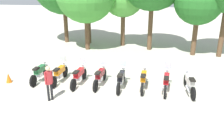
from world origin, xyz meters
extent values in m
plane|color=#BCB7A8|center=(0.00, 0.00, 0.00)|extent=(80.00, 80.00, 0.00)
cylinder|color=black|center=(-3.99, 0.88, 0.32)|extent=(0.12, 0.64, 0.64)
cylinder|color=black|center=(-4.04, -0.67, 0.32)|extent=(0.12, 0.64, 0.64)
cube|color=silver|center=(-3.99, 0.88, 0.66)|extent=(0.13, 0.36, 0.04)
cube|color=#1E6033|center=(-4.01, 0.16, 0.67)|extent=(0.29, 0.96, 0.30)
cube|color=silver|center=(-4.01, 0.11, 0.40)|extent=(0.23, 0.41, 0.24)
cube|color=black|center=(-4.03, -0.24, 0.86)|extent=(0.25, 0.45, 0.08)
cylinder|color=silver|center=(-3.99, 0.79, 0.64)|extent=(0.06, 0.23, 0.64)
cylinder|color=silver|center=(-3.99, 0.70, 0.97)|extent=(0.62, 0.06, 0.04)
sphere|color=silver|center=(-3.99, 0.83, 0.85)|extent=(0.17, 0.17, 0.16)
cylinder|color=silver|center=(-4.18, -0.19, 0.34)|extent=(0.09, 0.70, 0.07)
cylinder|color=black|center=(-2.82, 0.89, 0.32)|extent=(0.14, 0.64, 0.64)
cylinder|color=black|center=(-2.91, -0.66, 0.32)|extent=(0.14, 0.64, 0.64)
cube|color=silver|center=(-2.82, 0.89, 0.66)|extent=(0.14, 0.37, 0.04)
cube|color=orange|center=(-2.86, 0.17, 0.67)|extent=(0.31, 0.96, 0.30)
cube|color=silver|center=(-2.87, 0.12, 0.40)|extent=(0.24, 0.41, 0.24)
cube|color=black|center=(-2.89, -0.23, 0.86)|extent=(0.26, 0.45, 0.08)
cylinder|color=silver|center=(-2.83, 0.80, 0.64)|extent=(0.06, 0.23, 0.64)
cylinder|color=silver|center=(-2.83, 0.71, 0.97)|extent=(0.62, 0.07, 0.04)
sphere|color=silver|center=(-2.83, 0.84, 0.85)|extent=(0.17, 0.17, 0.16)
cylinder|color=silver|center=(-3.04, -0.17, 0.34)|extent=(0.11, 0.70, 0.07)
cube|color=silver|center=(-2.83, 0.77, 1.17)|extent=(0.37, 0.15, 0.39)
cylinder|color=black|center=(-1.65, 0.70, 0.32)|extent=(0.16, 0.65, 0.64)
cylinder|color=black|center=(-1.80, -0.84, 0.32)|extent=(0.16, 0.65, 0.64)
cube|color=silver|center=(-1.65, 0.70, 0.66)|extent=(0.15, 0.37, 0.04)
cube|color=red|center=(-1.72, -0.02, 0.67)|extent=(0.35, 0.97, 0.30)
cube|color=silver|center=(-1.72, -0.07, 0.40)|extent=(0.26, 0.42, 0.24)
cube|color=black|center=(-1.75, -0.42, 0.86)|extent=(0.28, 0.46, 0.08)
cylinder|color=silver|center=(-1.65, 0.61, 0.64)|extent=(0.07, 0.23, 0.64)
cylinder|color=silver|center=(-1.66, 0.52, 0.97)|extent=(0.62, 0.10, 0.04)
sphere|color=silver|center=(-1.65, 0.65, 0.85)|extent=(0.17, 0.17, 0.16)
cylinder|color=silver|center=(-1.91, -0.35, 0.34)|extent=(0.14, 0.70, 0.07)
cube|color=silver|center=(-1.66, 0.58, 1.17)|extent=(0.37, 0.17, 0.39)
cylinder|color=black|center=(-0.49, 0.76, 0.32)|extent=(0.17, 0.65, 0.64)
cylinder|color=black|center=(-0.66, -0.78, 0.32)|extent=(0.17, 0.65, 0.64)
cube|color=silver|center=(-0.49, 0.76, 0.66)|extent=(0.16, 0.37, 0.04)
cube|color=maroon|center=(-0.57, 0.04, 0.67)|extent=(0.36, 0.97, 0.30)
cube|color=silver|center=(-0.57, -0.01, 0.40)|extent=(0.26, 0.42, 0.24)
cube|color=black|center=(-0.61, -0.36, 0.86)|extent=(0.28, 0.46, 0.08)
cylinder|color=silver|center=(-0.50, 0.67, 0.64)|extent=(0.07, 0.23, 0.64)
cylinder|color=silver|center=(-0.51, 0.58, 0.97)|extent=(0.62, 0.10, 0.04)
sphere|color=silver|center=(-0.50, 0.71, 0.85)|extent=(0.18, 0.18, 0.16)
cylinder|color=silver|center=(-0.76, -0.29, 0.34)|extent=(0.14, 0.70, 0.07)
cube|color=silver|center=(-0.50, 0.64, 1.17)|extent=(0.37, 0.17, 0.39)
cylinder|color=black|center=(0.62, 0.60, 0.32)|extent=(0.14, 0.64, 0.64)
cylinder|color=black|center=(0.53, -0.95, 0.32)|extent=(0.14, 0.64, 0.64)
cube|color=silver|center=(0.62, 0.60, 0.66)|extent=(0.14, 0.37, 0.04)
cube|color=black|center=(0.58, -0.13, 0.67)|extent=(0.32, 0.96, 0.30)
cube|color=silver|center=(0.57, -0.18, 0.40)|extent=(0.24, 0.41, 0.24)
cube|color=black|center=(0.55, -0.53, 0.86)|extent=(0.27, 0.45, 0.08)
cylinder|color=silver|center=(0.62, 0.51, 0.64)|extent=(0.06, 0.23, 0.64)
cylinder|color=silver|center=(0.61, 0.42, 0.97)|extent=(0.62, 0.07, 0.04)
sphere|color=silver|center=(0.62, 0.55, 0.85)|extent=(0.17, 0.17, 0.16)
cylinder|color=silver|center=(0.40, -0.47, 0.34)|extent=(0.11, 0.70, 0.07)
cube|color=silver|center=(0.61, 0.48, 1.17)|extent=(0.37, 0.15, 0.39)
cylinder|color=black|center=(1.76, 0.71, 0.32)|extent=(0.13, 0.64, 0.64)
cylinder|color=black|center=(1.68, -0.84, 0.32)|extent=(0.13, 0.64, 0.64)
cube|color=silver|center=(1.76, 0.71, 0.66)|extent=(0.14, 0.37, 0.04)
cube|color=orange|center=(1.72, -0.01, 0.67)|extent=(0.31, 0.96, 0.30)
cube|color=silver|center=(1.72, -0.06, 0.40)|extent=(0.24, 0.41, 0.24)
cube|color=black|center=(1.70, -0.41, 0.86)|extent=(0.26, 0.45, 0.08)
cylinder|color=silver|center=(1.75, 0.62, 0.64)|extent=(0.06, 0.23, 0.64)
cylinder|color=silver|center=(1.75, 0.53, 0.97)|extent=(0.62, 0.07, 0.04)
sphere|color=silver|center=(1.76, 0.66, 0.85)|extent=(0.17, 0.17, 0.16)
cylinder|color=silver|center=(1.55, -0.35, 0.34)|extent=(0.10, 0.70, 0.07)
cylinder|color=black|center=(2.95, 0.57, 0.32)|extent=(0.17, 0.65, 0.64)
cylinder|color=black|center=(2.78, -0.97, 0.32)|extent=(0.17, 0.65, 0.64)
cube|color=silver|center=(2.95, 0.57, 0.66)|extent=(0.16, 0.37, 0.04)
cube|color=red|center=(2.87, -0.15, 0.67)|extent=(0.36, 0.97, 0.30)
cube|color=silver|center=(2.87, -0.20, 0.40)|extent=(0.26, 0.42, 0.24)
cube|color=black|center=(2.83, -0.54, 0.86)|extent=(0.29, 0.46, 0.08)
cylinder|color=silver|center=(2.94, 0.48, 0.64)|extent=(0.07, 0.23, 0.64)
cylinder|color=silver|center=(2.93, 0.39, 0.97)|extent=(0.62, 0.10, 0.04)
sphere|color=silver|center=(2.95, 0.52, 0.85)|extent=(0.18, 0.18, 0.16)
cylinder|color=silver|center=(2.68, -0.48, 0.34)|extent=(0.15, 0.70, 0.07)
cube|color=silver|center=(2.94, 0.45, 1.17)|extent=(0.37, 0.17, 0.39)
cylinder|color=black|center=(3.95, 0.57, 0.32)|extent=(0.15, 0.65, 0.64)
cylinder|color=black|center=(4.07, -0.98, 0.32)|extent=(0.15, 0.65, 0.64)
cube|color=silver|center=(3.95, 0.57, 0.66)|extent=(0.15, 0.37, 0.04)
cube|color=silver|center=(4.01, -0.16, 0.67)|extent=(0.33, 0.97, 0.30)
cube|color=silver|center=(4.01, -0.21, 0.40)|extent=(0.25, 0.42, 0.24)
cube|color=black|center=(4.04, -0.56, 0.86)|extent=(0.27, 0.46, 0.08)
cylinder|color=silver|center=(3.96, 0.48, 0.64)|extent=(0.07, 0.23, 0.64)
cylinder|color=silver|center=(3.97, 0.39, 0.97)|extent=(0.62, 0.08, 0.04)
sphere|color=silver|center=(3.96, 0.52, 0.85)|extent=(0.17, 0.17, 0.16)
cylinder|color=silver|center=(3.88, -0.52, 0.34)|extent=(0.12, 0.70, 0.07)
cylinder|color=black|center=(-2.50, -1.93, 0.41)|extent=(0.16, 0.16, 0.83)
cylinder|color=black|center=(-2.61, -2.06, 0.41)|extent=(0.16, 0.16, 0.83)
cube|color=#B22D33|center=(-2.56, -1.99, 1.14)|extent=(0.30, 0.30, 0.62)
cylinder|color=#B22D33|center=(-2.45, -1.87, 1.16)|extent=(0.11, 0.11, 0.59)
cylinder|color=#B22D33|center=(-2.66, -2.11, 1.16)|extent=(0.11, 0.11, 0.59)
sphere|color=#DBAD89|center=(-2.56, -1.99, 1.59)|extent=(0.32, 0.32, 0.22)
cylinder|color=brown|center=(-5.43, 8.96, 1.63)|extent=(0.36, 0.36, 3.25)
cylinder|color=brown|center=(-3.31, 8.87, 1.93)|extent=(0.36, 0.36, 3.87)
cylinder|color=brown|center=(-2.96, 6.85, 1.41)|extent=(0.36, 0.36, 2.82)
cylinder|color=brown|center=(-0.26, 8.50, 1.47)|extent=(0.36, 0.36, 2.94)
cylinder|color=brown|center=(2.02, 7.52, 1.92)|extent=(0.36, 0.36, 3.84)
cylinder|color=brown|center=(5.28, 6.53, 1.39)|extent=(0.36, 0.36, 2.78)
sphere|color=#236623|center=(5.28, 6.53, 4.00)|extent=(3.48, 3.48, 3.48)
cylinder|color=brown|center=(7.13, 6.38, 1.92)|extent=(0.36, 0.36, 3.84)
cone|color=orange|center=(-5.64, -0.35, 0.28)|extent=(0.32, 0.32, 0.55)
camera|label=1|loc=(1.78, -11.49, 5.34)|focal=38.24mm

